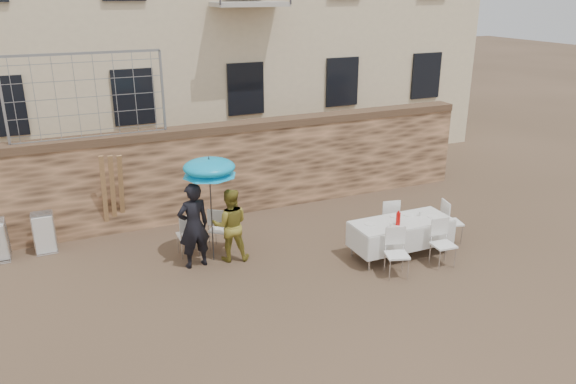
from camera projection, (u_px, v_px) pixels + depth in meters
name	position (u px, v px, depth m)	size (l,w,h in m)	color
ground	(318.00, 311.00, 9.71)	(80.00, 80.00, 0.00)	brown
stone_wall	(226.00, 170.00, 13.63)	(13.00, 0.50, 2.20)	#886144
chain_link_fence	(87.00, 97.00, 11.81)	(3.20, 0.06, 1.80)	gray
man_suit	(194.00, 226.00, 10.99)	(0.64, 0.42, 1.76)	black
woman_dress	(230.00, 225.00, 11.31)	(0.74, 0.58, 1.53)	gold
umbrella	(209.00, 170.00, 10.87)	(1.07, 1.07, 2.05)	#3F3F44
couple_chair_left	(188.00, 234.00, 11.60)	(0.48, 0.48, 0.96)	white
couple_chair_right	(220.00, 228.00, 11.86)	(0.48, 0.48, 0.96)	white
banquet_table	(402.00, 223.00, 11.51)	(2.10, 0.85, 0.78)	silver
soda_bottle	(398.00, 219.00, 11.25)	(0.09, 0.09, 0.26)	red
table_chair_front_left	(397.00, 254.00, 10.72)	(0.48, 0.48, 0.96)	white
table_chair_front_right	(444.00, 244.00, 11.14)	(0.48, 0.48, 0.96)	white
table_chair_back	(387.00, 218.00, 12.36)	(0.48, 0.48, 0.96)	white
table_chair_side	(452.00, 221.00, 12.21)	(0.48, 0.48, 0.96)	white
chair_stack_right	(44.00, 230.00, 11.84)	(0.46, 0.47, 0.92)	white
wood_planks	(119.00, 194.00, 12.33)	(0.70, 0.20, 2.00)	#A37749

